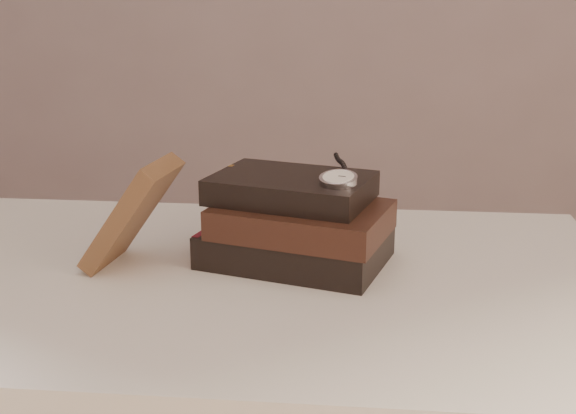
# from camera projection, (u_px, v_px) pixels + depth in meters

# --- Properties ---
(table) EXTENTS (1.00, 0.60, 0.75)m
(table) POSITION_uv_depth(u_px,v_px,m) (229.00, 338.00, 0.98)
(table) COLOR silver
(table) RESTS_ON ground
(book_stack) EXTENTS (0.26, 0.22, 0.11)m
(book_stack) POSITION_uv_depth(u_px,v_px,m) (297.00, 223.00, 0.98)
(book_stack) COLOR black
(book_stack) RESTS_ON table
(journal) EXTENTS (0.13, 0.11, 0.14)m
(journal) POSITION_uv_depth(u_px,v_px,m) (132.00, 214.00, 0.96)
(journal) COLOR #472D1B
(journal) RESTS_ON table
(pocket_watch) EXTENTS (0.06, 0.15, 0.02)m
(pocket_watch) POSITION_uv_depth(u_px,v_px,m) (339.00, 177.00, 0.93)
(pocket_watch) COLOR silver
(pocket_watch) RESTS_ON book_stack
(eyeglasses) EXTENTS (0.12, 0.13, 0.05)m
(eyeglasses) POSITION_uv_depth(u_px,v_px,m) (263.00, 193.00, 1.07)
(eyeglasses) COLOR silver
(eyeglasses) RESTS_ON book_stack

